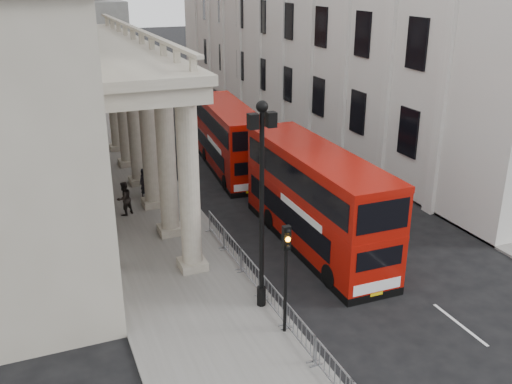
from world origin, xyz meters
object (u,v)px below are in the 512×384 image
lamp_post_mid (161,107)px  pedestrian_c (146,179)px  pedestrian_a (145,183)px  pedestrian_b (124,199)px  lamp_post_south (262,194)px  lamp_post_north (118,69)px  bus_near (316,197)px  bus_far (229,137)px  traffic_light (286,260)px

lamp_post_mid → pedestrian_c: bearing=-131.5°
pedestrian_a → pedestrian_c: (0.26, 0.71, -0.04)m
pedestrian_b → pedestrian_a: bearing=-155.9°
lamp_post_south → lamp_post_north: bearing=90.0°
bus_near → pedestrian_c: 11.85m
bus_near → bus_far: size_ratio=1.07×
lamp_post_north → bus_far: size_ratio=0.79×
traffic_light → pedestrian_b: traffic_light is taller
bus_far → pedestrian_a: bus_far is taller
lamp_post_north → lamp_post_mid: bearing=-90.0°
lamp_post_south → lamp_post_mid: size_ratio=1.00×
pedestrian_b → pedestrian_c: (1.85, 2.93, -0.11)m
lamp_post_mid → lamp_post_south: bearing=-90.0°
traffic_light → bus_near: 7.70m
lamp_post_south → pedestrian_c: 14.83m
pedestrian_b → pedestrian_c: size_ratio=1.13×
lamp_post_south → lamp_post_mid: same height
lamp_post_north → bus_near: 28.26m
bus_near → pedestrian_a: bearing=125.3°
lamp_post_south → bus_near: bearing=42.6°
lamp_post_mid → pedestrian_a: bearing=-126.4°
traffic_light → pedestrian_c: 16.45m
pedestrian_a → pedestrian_b: bearing=-152.5°
pedestrian_a → lamp_post_mid: bearing=26.7°
pedestrian_c → lamp_post_mid: bearing=71.2°
lamp_post_south → pedestrian_b: (-3.44, 11.28, -3.84)m
traffic_light → pedestrian_c: (-1.69, 16.22, -2.14)m
lamp_post_south → bus_near: 6.67m
bus_far → pedestrian_b: bearing=-141.1°
lamp_post_north → traffic_light: 34.07m
lamp_post_mid → pedestrian_a: (-1.85, -2.51, -3.91)m
bus_far → pedestrian_a: 7.22m
lamp_post_mid → pedestrian_b: bearing=-126.0°
bus_far → lamp_post_north: bearing=111.9°
lamp_post_mid → pedestrian_b: lamp_post_mid is taller
bus_far → pedestrian_c: (-6.15, -2.36, -1.37)m
bus_near → bus_far: 12.35m
bus_far → pedestrian_b: (-7.99, -5.29, -1.25)m
lamp_post_north → traffic_light: bearing=-89.8°
lamp_post_north → bus_far: (4.56, -15.44, -2.58)m
pedestrian_b → bus_near: bearing=108.4°
lamp_post_south → lamp_post_mid: bearing=90.0°
lamp_post_north → pedestrian_c: 18.30m
lamp_post_mid → bus_near: lamp_post_mid is taller
lamp_post_mid → bus_far: lamp_post_mid is taller
pedestrian_a → bus_far: bearing=-1.3°
bus_far → pedestrian_a: bearing=-149.0°
lamp_post_mid → lamp_post_north: (0.00, 16.00, 0.00)m
lamp_post_south → bus_far: (4.56, 16.56, -2.58)m
traffic_light → bus_far: bearing=76.5°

